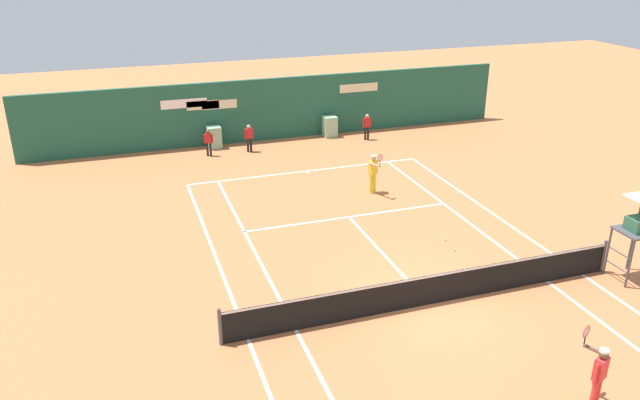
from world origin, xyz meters
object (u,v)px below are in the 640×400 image
(ball_kid_left_post, at_px, (367,125))
(player_on_baseline, at_px, (373,170))
(tennis_ball_mid_court, at_px, (445,240))
(ball_kid_centre_post, at_px, (249,136))
(tennis_ball_by_sideline, at_px, (455,250))
(umpire_chair, at_px, (637,227))
(player_near_side, at_px, (599,372))
(ball_kid_right_post, at_px, (208,141))

(ball_kid_left_post, bearing_deg, player_on_baseline, 70.82)
(tennis_ball_mid_court, bearing_deg, ball_kid_left_post, 80.49)
(player_on_baseline, xyz_separation_m, ball_kid_left_post, (2.60, 6.89, -0.19))
(ball_kid_centre_post, relative_size, tennis_ball_by_sideline, 20.08)
(umpire_chair, xyz_separation_m, player_near_side, (-5.04, -4.36, -0.79))
(ball_kid_left_post, bearing_deg, ball_kid_right_post, 1.50)
(ball_kid_right_post, height_order, tennis_ball_by_sideline, ball_kid_right_post)
(player_near_side, bearing_deg, player_on_baseline, 64.65)
(player_on_baseline, xyz_separation_m, tennis_ball_by_sideline, (0.57, -5.67, -0.94))
(umpire_chair, xyz_separation_m, ball_kid_left_post, (-2.04, 15.84, -0.94))
(ball_kid_right_post, height_order, tennis_ball_mid_court, ball_kid_right_post)
(tennis_ball_mid_court, bearing_deg, player_near_side, -96.92)
(player_on_baseline, bearing_deg, tennis_ball_mid_court, 72.73)
(ball_kid_right_post, bearing_deg, player_on_baseline, 140.38)
(player_near_side, bearing_deg, umpire_chair, 17.20)
(player_near_side, height_order, tennis_ball_by_sideline, player_near_side)
(umpire_chair, height_order, ball_kid_left_post, umpire_chair)
(player_near_side, bearing_deg, tennis_ball_mid_court, 59.42)
(player_near_side, relative_size, ball_kid_centre_post, 1.31)
(ball_kid_centre_post, height_order, tennis_ball_by_sideline, ball_kid_centre_post)
(player_near_side, height_order, tennis_ball_mid_court, player_near_side)
(ball_kid_centre_post, bearing_deg, ball_kid_left_post, 174.54)
(player_on_baseline, distance_m, player_near_side, 13.31)
(player_near_side, xyz_separation_m, ball_kid_centre_post, (-3.21, 20.20, -0.15))
(player_near_side, distance_m, ball_kid_left_post, 20.42)
(ball_kid_left_post, bearing_deg, tennis_ball_mid_court, 81.99)
(umpire_chair, xyz_separation_m, ball_kid_right_post, (-10.23, 15.84, -0.98))
(umpire_chair, xyz_separation_m, player_on_baseline, (-4.65, 8.95, -0.75))
(ball_kid_left_post, relative_size, tennis_ball_by_sideline, 20.08)
(tennis_ball_by_sideline, distance_m, tennis_ball_mid_court, 0.78)
(ball_kid_centre_post, distance_m, ball_kid_right_post, 1.98)
(ball_kid_left_post, xyz_separation_m, ball_kid_right_post, (-8.19, 0.00, -0.04))
(ball_kid_left_post, distance_m, tennis_ball_mid_court, 11.97)
(umpire_chair, height_order, tennis_ball_mid_court, umpire_chair)
(umpire_chair, height_order, player_near_side, umpire_chair)
(player_near_side, bearing_deg, ball_kid_left_post, 57.91)
(ball_kid_centre_post, height_order, tennis_ball_mid_court, ball_kid_centre_post)
(tennis_ball_mid_court, bearing_deg, umpire_chair, -45.23)
(umpire_chair, relative_size, tennis_ball_mid_court, 39.48)
(ball_kid_left_post, bearing_deg, ball_kid_centre_post, 1.50)
(ball_kid_right_post, bearing_deg, umpire_chair, 134.22)
(tennis_ball_by_sideline, relative_size, tennis_ball_mid_court, 1.00)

